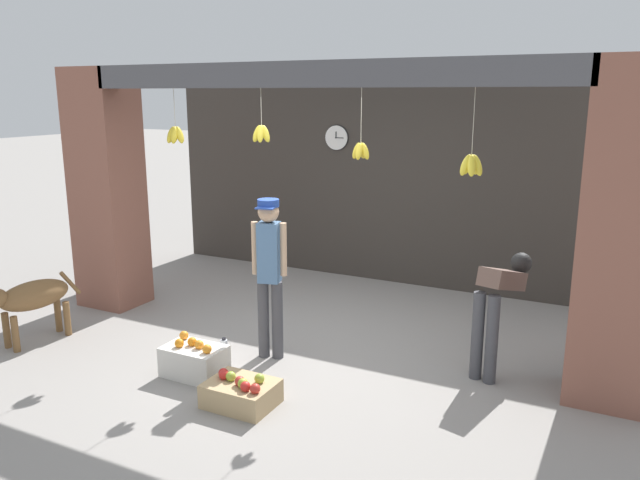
{
  "coord_description": "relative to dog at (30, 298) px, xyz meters",
  "views": [
    {
      "loc": [
        2.79,
        -5.13,
        2.54
      ],
      "look_at": [
        0.0,
        0.4,
        1.07
      ],
      "focal_mm": 35.0,
      "sensor_mm": 36.0,
      "label": 1
    }
  ],
  "objects": [
    {
      "name": "ground_plane",
      "position": [
        2.61,
        1.04,
        -0.49
      ],
      "size": [
        60.0,
        60.0,
        0.0
      ],
      "primitive_type": "plane",
      "color": "gray"
    },
    {
      "name": "shop_back_wall",
      "position": [
        2.61,
        3.78,
        0.92
      ],
      "size": [
        6.88,
        0.12,
        2.82
      ],
      "primitive_type": "cube",
      "color": "#38332D",
      "rests_on": "ground_plane"
    },
    {
      "name": "shop_pillar_left",
      "position": [
        -0.18,
        1.34,
        0.92
      ],
      "size": [
        0.7,
        0.6,
        2.82
      ],
      "primitive_type": "cube",
      "color": "brown",
      "rests_on": "ground_plane"
    },
    {
      "name": "shop_pillar_right",
      "position": [
        5.4,
        1.34,
        0.92
      ],
      "size": [
        0.7,
        0.6,
        2.82
      ],
      "primitive_type": "cube",
      "color": "brown",
      "rests_on": "ground_plane"
    },
    {
      "name": "storefront_awning",
      "position": [
        2.61,
        1.16,
        2.18
      ],
      "size": [
        4.98,
        0.27,
        0.98
      ],
      "color": "#4C4C51"
    },
    {
      "name": "dog",
      "position": [
        0.0,
        0.0,
        0.0
      ],
      "size": [
        0.43,
        1.07,
        0.72
      ],
      "rotation": [
        0.0,
        0.0,
        -1.75
      ],
      "color": "brown",
      "rests_on": "ground_plane"
    },
    {
      "name": "shopkeeper",
      "position": [
        2.39,
        0.8,
        0.43
      ],
      "size": [
        0.33,
        0.28,
        1.57
      ],
      "rotation": [
        0.0,
        0.0,
        3.41
      ],
      "color": "#424247",
      "rests_on": "ground_plane"
    },
    {
      "name": "worker_stooping",
      "position": [
        4.43,
        1.44,
        0.22
      ],
      "size": [
        0.39,
        0.81,
        1.07
      ],
      "rotation": [
        0.0,
        0.0,
        -0.27
      ],
      "color": "#424247",
      "rests_on": "ground_plane"
    },
    {
      "name": "fruit_crate_oranges",
      "position": [
        1.98,
        0.13,
        -0.34
      ],
      "size": [
        0.56,
        0.37,
        0.36
      ],
      "color": "silver",
      "rests_on": "ground_plane"
    },
    {
      "name": "fruit_crate_apples",
      "position": [
        2.68,
        -0.15,
        -0.37
      ],
      "size": [
        0.56,
        0.44,
        0.28
      ],
      "color": "tan",
      "rests_on": "ground_plane"
    },
    {
      "name": "water_bottle",
      "position": [
        2.01,
        0.55,
        -0.39
      ],
      "size": [
        0.07,
        0.07,
        0.22
      ],
      "color": "silver",
      "rests_on": "ground_plane"
    },
    {
      "name": "wall_clock",
      "position": [
        1.73,
        3.7,
        1.45
      ],
      "size": [
        0.35,
        0.03,
        0.35
      ],
      "color": "black"
    }
  ]
}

